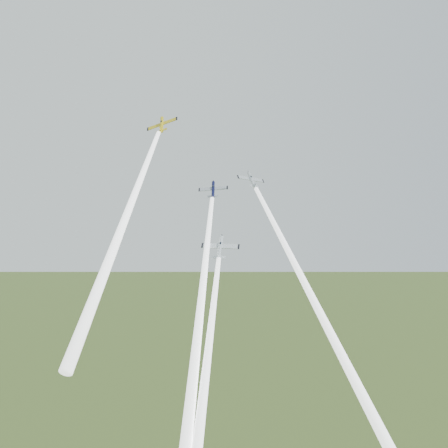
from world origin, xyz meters
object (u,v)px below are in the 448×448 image
(plane_silver_right, at_px, (251,180))
(plane_silver_low, at_px, (220,247))
(plane_yellow, at_px, (162,124))
(plane_navy, at_px, (213,189))

(plane_silver_right, relative_size, plane_silver_low, 0.84)
(plane_yellow, height_order, plane_silver_low, plane_yellow)
(plane_yellow, relative_size, plane_silver_low, 0.93)
(plane_yellow, bearing_deg, plane_silver_low, -25.48)
(plane_navy, bearing_deg, plane_silver_right, -9.61)
(plane_yellow, xyz_separation_m, plane_silver_low, (11.35, -12.03, -27.43))
(plane_yellow, xyz_separation_m, plane_navy, (12.17, 2.29, -14.51))
(plane_navy, relative_size, plane_silver_right, 1.03)
(plane_navy, height_order, plane_silver_low, plane_navy)
(plane_silver_right, bearing_deg, plane_navy, 142.36)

